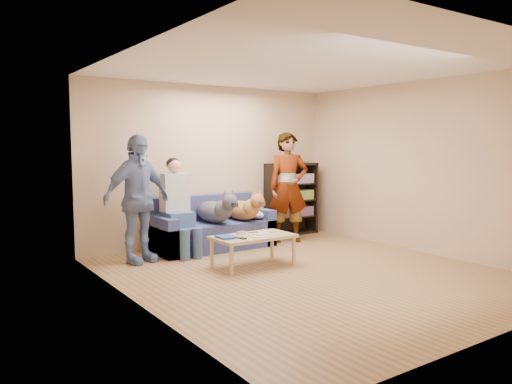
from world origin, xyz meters
TOP-DOWN VIEW (x-y plane):
  - ground at (0.00, 0.00)m, footprint 5.00×5.00m
  - ceiling at (0.00, 0.00)m, footprint 5.00×5.00m
  - wall_back at (0.00, 2.50)m, footprint 4.50×0.00m
  - wall_front at (0.00, -2.50)m, footprint 4.50×0.00m
  - wall_left at (-2.25, 0.00)m, footprint 0.00×5.00m
  - wall_right at (2.25, 0.00)m, footprint 0.00×5.00m
  - blanket at (0.54, 1.89)m, footprint 0.38×0.32m
  - person_standing_right at (1.08, 1.82)m, footprint 0.79×0.67m
  - person_standing_left at (-1.57, 1.82)m, footprint 1.12×0.69m
  - held_controller at (0.88, 1.62)m, footprint 0.05×0.13m
  - notebook_blue at (-0.77, 0.78)m, footprint 0.20×0.26m
  - papers at (-0.32, 0.63)m, footprint 0.26×0.20m
  - magazine at (-0.29, 0.65)m, footprint 0.22×0.17m
  - camera_silver at (-0.49, 0.85)m, footprint 0.11×0.06m
  - controller_a at (-0.09, 0.83)m, footprint 0.04×0.13m
  - controller_b at (-0.01, 0.75)m, footprint 0.09×0.06m
  - headphone_cup_a at (-0.17, 0.71)m, footprint 0.07×0.07m
  - headphone_cup_b at (-0.17, 0.79)m, footprint 0.07×0.07m
  - pen_orange at (-0.39, 0.57)m, footprint 0.13×0.06m
  - pen_black at (-0.25, 0.91)m, footprint 0.13×0.08m
  - wallet at (-0.62, 0.61)m, footprint 0.07×0.12m
  - sofa at (-0.25, 2.10)m, footprint 1.90×0.85m
  - person_seated at (-0.88, 1.97)m, footprint 0.40×0.73m
  - dog_gray at (-0.26, 1.90)m, footprint 0.38×1.24m
  - dog_tan at (0.24, 1.88)m, footprint 0.36×1.14m
  - coffee_table at (-0.37, 0.73)m, footprint 1.10×0.60m
  - bookshelf at (1.55, 2.33)m, footprint 1.00×0.34m

SIDE VIEW (x-z plane):
  - ground at x=0.00m, z-range 0.00..0.00m
  - sofa at x=-0.25m, z-range -0.13..0.69m
  - coffee_table at x=-0.37m, z-range 0.16..0.58m
  - pen_orange at x=-0.39m, z-range 0.42..0.43m
  - pen_black at x=-0.25m, z-range 0.42..0.43m
  - papers at x=-0.32m, z-range 0.42..0.43m
  - wallet at x=-0.62m, z-range 0.42..0.43m
  - headphone_cup_a at x=-0.17m, z-range 0.42..0.44m
  - headphone_cup_b at x=-0.17m, z-range 0.42..0.44m
  - notebook_blue at x=-0.77m, z-range 0.42..0.45m
  - controller_a at x=-0.09m, z-range 0.42..0.45m
  - controller_b at x=-0.01m, z-range 0.42..0.45m
  - magazine at x=-0.29m, z-range 0.43..0.45m
  - camera_silver at x=-0.49m, z-range 0.42..0.47m
  - blanket at x=0.54m, z-range 0.43..0.56m
  - dog_tan at x=0.24m, z-range 0.35..0.87m
  - dog_gray at x=-0.26m, z-range 0.34..0.90m
  - bookshelf at x=1.55m, z-range 0.03..1.33m
  - person_seated at x=-0.88m, z-range 0.04..1.51m
  - person_standing_left at x=-1.57m, z-range 0.00..1.78m
  - person_standing_right at x=1.08m, z-range 0.00..1.84m
  - held_controller at x=0.88m, z-range 1.08..1.11m
  - wall_back at x=0.00m, z-range -0.95..3.55m
  - wall_front at x=0.00m, z-range -0.95..3.55m
  - wall_left at x=-2.25m, z-range -1.20..3.80m
  - wall_right at x=2.25m, z-range -1.20..3.80m
  - ceiling at x=0.00m, z-range 2.60..2.60m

